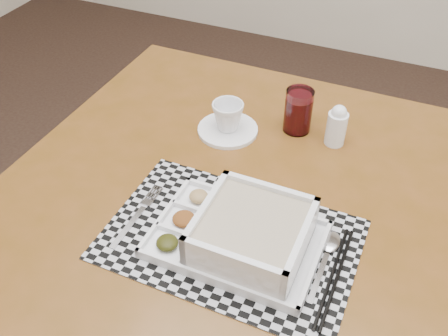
{
  "coord_description": "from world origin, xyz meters",
  "views": [
    {
      "loc": [
        0.37,
        -0.52,
        1.56
      ],
      "look_at": [
        0.07,
        0.18,
        0.89
      ],
      "focal_mm": 40.0,
      "sensor_mm": 36.0,
      "label": 1
    }
  ],
  "objects_px": {
    "serving_tray": "(247,236)",
    "dining_table": "(245,228)",
    "cup": "(228,116)",
    "juice_glass": "(298,112)",
    "creamer_bottle": "(337,126)"
  },
  "relations": [
    {
      "from": "serving_tray",
      "to": "dining_table",
      "type": "bearing_deg",
      "value": 111.3
    },
    {
      "from": "serving_tray",
      "to": "cup",
      "type": "xyz_separation_m",
      "value": [
        -0.18,
        0.33,
        0.01
      ]
    },
    {
      "from": "cup",
      "to": "dining_table",
      "type": "bearing_deg",
      "value": -61.74
    },
    {
      "from": "cup",
      "to": "juice_glass",
      "type": "relative_size",
      "value": 0.7
    },
    {
      "from": "dining_table",
      "to": "creamer_bottle",
      "type": "height_order",
      "value": "creamer_bottle"
    },
    {
      "from": "dining_table",
      "to": "serving_tray",
      "type": "relative_size",
      "value": 3.37
    },
    {
      "from": "juice_glass",
      "to": "serving_tray",
      "type": "bearing_deg",
      "value": -86.45
    },
    {
      "from": "dining_table",
      "to": "serving_tray",
      "type": "height_order",
      "value": "serving_tray"
    },
    {
      "from": "dining_table",
      "to": "creamer_bottle",
      "type": "relative_size",
      "value": 10.16
    },
    {
      "from": "creamer_bottle",
      "to": "cup",
      "type": "bearing_deg",
      "value": -166.58
    },
    {
      "from": "dining_table",
      "to": "juice_glass",
      "type": "bearing_deg",
      "value": 85.89
    },
    {
      "from": "dining_table",
      "to": "cup",
      "type": "distance_m",
      "value": 0.28
    },
    {
      "from": "dining_table",
      "to": "serving_tray",
      "type": "xyz_separation_m",
      "value": [
        0.05,
        -0.12,
        0.12
      ]
    },
    {
      "from": "juice_glass",
      "to": "creamer_bottle",
      "type": "bearing_deg",
      "value": -9.19
    },
    {
      "from": "dining_table",
      "to": "juice_glass",
      "type": "distance_m",
      "value": 0.32
    }
  ]
}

